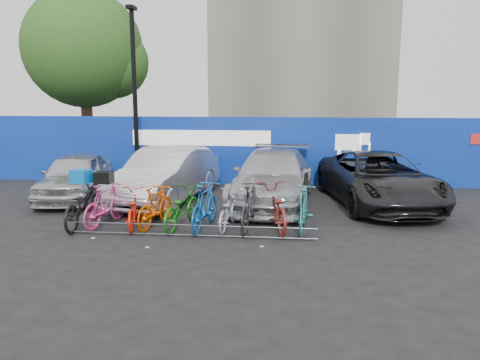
# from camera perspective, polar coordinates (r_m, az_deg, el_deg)

# --- Properties ---
(ground) EXTENTS (100.00, 100.00, 0.00)m
(ground) POSITION_cam_1_polar(r_m,az_deg,el_deg) (11.25, -5.22, -6.06)
(ground) COLOR black
(ground) RESTS_ON ground
(hoarding) EXTENTS (22.00, 0.18, 2.40)m
(hoarding) POSITION_cam_1_polar(r_m,az_deg,el_deg) (16.83, -1.34, 3.63)
(hoarding) COLOR navy
(hoarding) RESTS_ON ground
(tree) EXTENTS (5.40, 5.20, 7.80)m
(tree) POSITION_cam_1_polar(r_m,az_deg,el_deg) (22.56, -17.95, 14.68)
(tree) COLOR #382314
(tree) RESTS_ON ground
(lamppost) EXTENTS (0.25, 0.50, 6.11)m
(lamppost) POSITION_cam_1_polar(r_m,az_deg,el_deg) (16.85, -12.72, 10.44)
(lamppost) COLOR black
(lamppost) RESTS_ON ground
(bike_rack) EXTENTS (5.60, 0.03, 0.30)m
(bike_rack) POSITION_cam_1_polar(r_m,az_deg,el_deg) (10.64, -5.86, -6.13)
(bike_rack) COLOR #595B60
(bike_rack) RESTS_ON ground
(car_0) EXTENTS (2.33, 4.40, 1.42)m
(car_0) POSITION_cam_1_polar(r_m,az_deg,el_deg) (15.25, -19.39, 0.48)
(car_0) COLOR #B4B5B9
(car_0) RESTS_ON ground
(car_1) EXTENTS (2.59, 5.12, 1.61)m
(car_1) POSITION_cam_1_polar(r_m,az_deg,el_deg) (14.13, -8.97, 0.58)
(car_1) COLOR silver
(car_1) RESTS_ON ground
(car_2) EXTENTS (2.61, 5.52, 1.56)m
(car_2) POSITION_cam_1_polar(r_m,az_deg,el_deg) (13.84, 4.06, 0.36)
(car_2) COLOR #B7B7BD
(car_2) RESTS_ON ground
(car_3) EXTENTS (3.37, 5.82, 1.52)m
(car_3) POSITION_cam_1_polar(r_m,az_deg,el_deg) (14.17, 16.49, 0.13)
(car_3) COLOR black
(car_3) RESTS_ON ground
(bike_0) EXTENTS (0.73, 2.05, 1.08)m
(bike_0) POSITION_cam_1_polar(r_m,az_deg,el_deg) (12.01, -18.60, -2.86)
(bike_0) COLOR black
(bike_0) RESTS_ON ground
(bike_1) EXTENTS (0.87, 1.82, 1.06)m
(bike_1) POSITION_cam_1_polar(r_m,az_deg,el_deg) (11.91, -16.08, -2.88)
(bike_1) COLOR #E93D93
(bike_1) RESTS_ON ground
(bike_2) EXTENTS (0.97, 1.85, 0.92)m
(bike_2) POSITION_cam_1_polar(r_m,az_deg,el_deg) (11.59, -12.91, -3.43)
(bike_2) COLOR red
(bike_2) RESTS_ON ground
(bike_3) EXTENTS (0.84, 1.73, 1.00)m
(bike_3) POSITION_cam_1_polar(r_m,az_deg,el_deg) (11.52, -10.26, -3.22)
(bike_3) COLOR #F25300
(bike_3) RESTS_ON ground
(bike_4) EXTENTS (1.05, 1.96, 0.98)m
(bike_4) POSITION_cam_1_polar(r_m,az_deg,el_deg) (11.37, -7.14, -3.36)
(bike_4) COLOR #177517
(bike_4) RESTS_ON ground
(bike_5) EXTENTS (0.78, 1.94, 1.13)m
(bike_5) POSITION_cam_1_polar(r_m,az_deg,el_deg) (11.14, -4.32, -3.20)
(bike_5) COLOR #1154A7
(bike_5) RESTS_ON ground
(bike_6) EXTENTS (0.78, 1.75, 0.89)m
(bike_6) POSITION_cam_1_polar(r_m,az_deg,el_deg) (11.22, -1.45, -3.71)
(bike_6) COLOR #A7A8AF
(bike_6) RESTS_ON ground
(bike_7) EXTENTS (0.76, 1.93, 1.13)m
(bike_7) POSITION_cam_1_polar(r_m,az_deg,el_deg) (11.05, 1.26, -3.30)
(bike_7) COLOR #252527
(bike_7) RESTS_ON ground
(bike_8) EXTENTS (1.19, 2.15, 1.07)m
(bike_8) POSITION_cam_1_polar(r_m,az_deg,el_deg) (11.13, 4.29, -3.38)
(bike_8) COLOR maroon
(bike_8) RESTS_ON ground
(bike_9) EXTENTS (0.68, 1.82, 1.07)m
(bike_9) POSITION_cam_1_polar(r_m,az_deg,el_deg) (11.10, 7.73, -3.48)
(bike_9) COLOR #247A75
(bike_9) RESTS_ON ground
(cargo_crate) EXTENTS (0.52, 0.44, 0.32)m
(cargo_crate) POSITION_cam_1_polar(r_m,az_deg,el_deg) (11.88, -18.80, 0.42)
(cargo_crate) COLOR #065EB5
(cargo_crate) RESTS_ON bike_0
(cargo_topcase) EXTENTS (0.39, 0.35, 0.29)m
(cargo_topcase) POSITION_cam_1_polar(r_m,az_deg,el_deg) (11.78, -16.25, 0.30)
(cargo_topcase) COLOR black
(cargo_topcase) RESTS_ON bike_1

